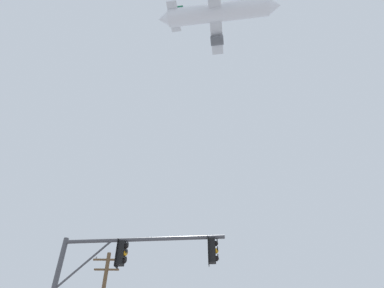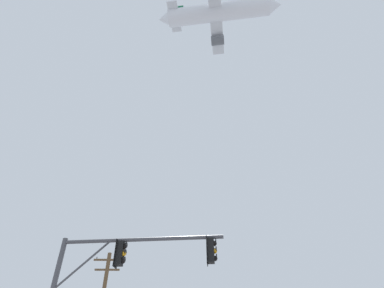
# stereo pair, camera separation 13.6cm
# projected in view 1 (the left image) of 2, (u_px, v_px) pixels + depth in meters

# --- Properties ---
(signal_pole_near) EXTENTS (6.50, 1.02, 5.53)m
(signal_pole_near) POSITION_uv_depth(u_px,v_px,m) (118.00, 271.00, 11.44)
(signal_pole_near) COLOR #4C4C51
(signal_pole_near) RESTS_ON ground
(airplane) EXTENTS (21.75, 16.80, 5.92)m
(airplane) POSITION_uv_depth(u_px,v_px,m) (218.00, 13.00, 53.44)
(airplane) COLOR white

